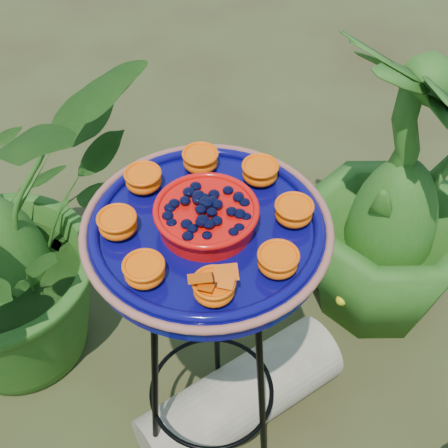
% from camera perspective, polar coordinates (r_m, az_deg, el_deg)
% --- Properties ---
extents(tripod_stand, '(0.43, 0.43, 0.93)m').
position_cam_1_polar(tripod_stand, '(1.53, -1.27, -10.69)').
color(tripod_stand, black).
rests_on(tripod_stand, ground).
extents(feeder_dish, '(0.60, 0.60, 0.11)m').
position_cam_1_polar(feeder_dish, '(1.21, -1.59, -0.26)').
color(feeder_dish, '#080650').
rests_on(feeder_dish, tripod_stand).
extents(driftwood_log, '(0.67, 0.41, 0.21)m').
position_cam_1_polar(driftwood_log, '(1.97, 1.55, -15.50)').
color(driftwood_log, tan).
rests_on(driftwood_log, ground).
extents(shrub_back_right, '(0.71, 0.71, 1.03)m').
position_cam_1_polar(shrub_back_right, '(2.00, 15.82, 2.74)').
color(shrub_back_right, '#225216').
rests_on(shrub_back_right, ground).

